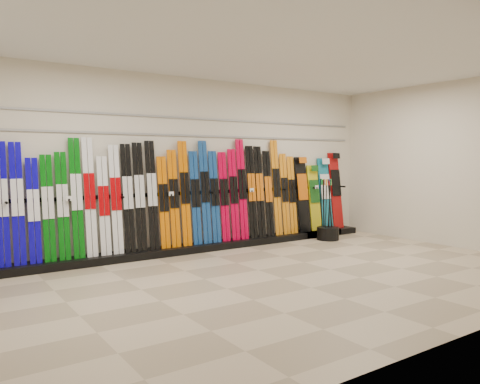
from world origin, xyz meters
TOP-DOWN VIEW (x-y plane):
  - floor at (0.00, 0.00)m, footprint 8.00×8.00m
  - back_wall at (0.00, 2.50)m, footprint 8.00×0.00m
  - right_wall at (4.00, 0.00)m, footprint 0.00×5.00m
  - ceiling at (0.00, 0.00)m, footprint 8.00×8.00m
  - ski_rack_base at (0.22, 2.28)m, footprint 8.00×0.40m
  - skis at (-0.44, 2.32)m, footprint 5.37×0.22m
  - snowboards at (2.94, 2.35)m, footprint 1.24×0.25m
  - pole_bin at (2.65, 1.81)m, footprint 0.43×0.43m
  - ski_poles at (2.65, 1.85)m, footprint 0.28×0.27m
  - slatwall_rail_0 at (0.00, 2.48)m, footprint 7.60×0.02m
  - slatwall_rail_1 at (0.00, 2.48)m, footprint 7.60×0.02m

SIDE VIEW (x-z plane):
  - floor at x=0.00m, z-range 0.00..0.00m
  - ski_rack_base at x=0.22m, z-range 0.00..0.12m
  - pole_bin at x=2.65m, z-range 0.00..0.25m
  - ski_poles at x=2.65m, z-range 0.02..1.20m
  - snowboards at x=2.94m, z-range 0.06..1.67m
  - skis at x=-0.44m, z-range 0.04..1.88m
  - back_wall at x=0.00m, z-range -2.50..5.50m
  - right_wall at x=4.00m, z-range -1.00..4.00m
  - slatwall_rail_0 at x=0.00m, z-range 1.98..2.02m
  - slatwall_rail_1 at x=0.00m, z-range 2.28..2.31m
  - ceiling at x=0.00m, z-range 3.00..3.00m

